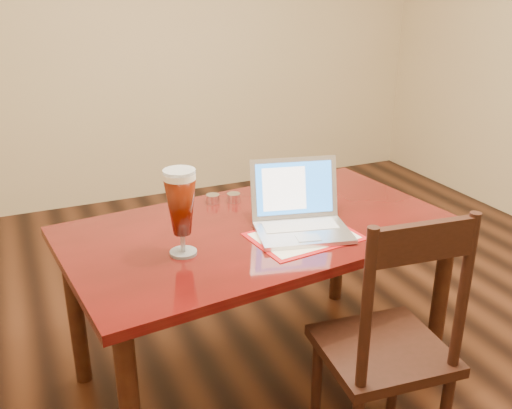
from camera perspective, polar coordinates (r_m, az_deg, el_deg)
name	(u,v)px	position (r m, az deg, el deg)	size (l,w,h in m)	color
ground	(314,365)	(2.76, 5.80, -15.70)	(5.00, 5.00, 0.00)	black
dining_table	(259,243)	(2.34, 0.29, -3.88)	(1.64, 1.04, 1.05)	#500B0A
dining_chair	(388,347)	(2.10, 13.10, -13.75)	(0.47, 0.45, 1.01)	black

